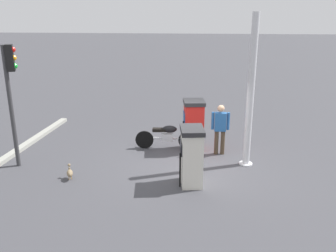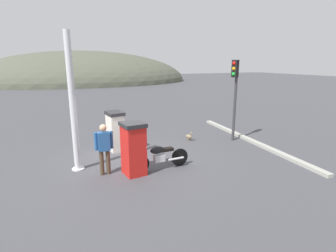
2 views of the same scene
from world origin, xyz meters
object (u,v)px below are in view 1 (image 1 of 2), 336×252
Objects in this scene: fuel_pump_far at (192,156)px; wandering_duck at (70,173)px; roadside_traffic_light at (11,85)px; attendant_person at (220,126)px; canopy_support_pole at (250,95)px; motorcycle_near_pump at (167,135)px; fuel_pump_near at (193,125)px.

fuel_pump_far is 3.87× the size of wandering_duck.
roadside_traffic_light is at bearing -8.63° from fuel_pump_far.
wandering_duck is 0.11× the size of roadside_traffic_light.
canopy_support_pole reaches higher than attendant_person.
roadside_traffic_light is (4.19, 1.74, 1.96)m from motorcycle_near_pump.
fuel_pump_far is 0.36× the size of canopy_support_pole.
fuel_pump_near is at bearing -90.00° from fuel_pump_far.
wandering_duck is (4.13, 2.19, -0.73)m from attendant_person.
canopy_support_pole is (-0.76, 0.75, 1.19)m from attendant_person.
fuel_pump_near reaches higher than motorcycle_near_pump.
canopy_support_pole is at bearing 135.17° from attendant_person.
fuel_pump_near is at bearing -161.03° from roadside_traffic_light.
fuel_pump_near is 2.50m from fuel_pump_far.
motorcycle_near_pump is at bearing -0.25° from fuel_pump_near.
fuel_pump_near is 4.19m from wandering_duck.
motorcycle_near_pump is (0.86, -2.51, -0.34)m from fuel_pump_far.
motorcycle_near_pump is 3.51m from wandering_duck.
fuel_pump_far is at bearing 90.00° from fuel_pump_near.
wandering_duck is (3.29, 2.52, -0.65)m from fuel_pump_near.
motorcycle_near_pump is 0.57× the size of roadside_traffic_light.
roadside_traffic_light is at bearing -23.96° from wandering_duck.
attendant_person is 4.73m from wandering_duck.
roadside_traffic_light is at bearing 18.97° from fuel_pump_near.
fuel_pump_near reaches higher than attendant_person.
roadside_traffic_light is at bearing 5.64° from canopy_support_pole.
fuel_pump_far is 3.35m from wandering_duck.
fuel_pump_near is 1.06× the size of fuel_pump_far.
motorcycle_near_pump is 1.80m from attendant_person.
motorcycle_near_pump is 5.01× the size of wandering_duck.
roadside_traffic_light reaches higher than wandering_duck.
fuel_pump_near is 5.57m from roadside_traffic_light.
wandering_duck is at bearing 0.25° from fuel_pump_far.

